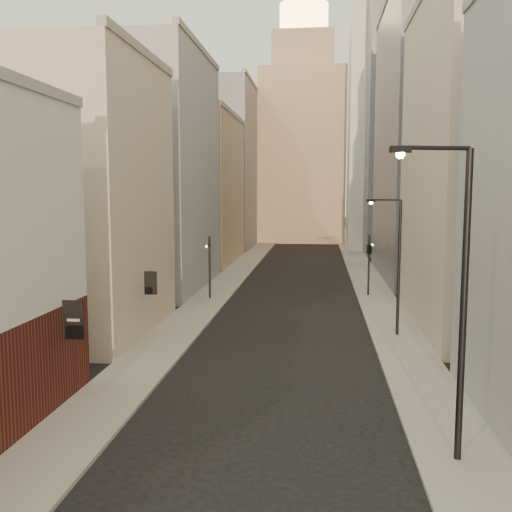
{
  "coord_description": "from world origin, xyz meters",
  "views": [
    {
      "loc": [
        1.92,
        -6.27,
        8.46
      ],
      "look_at": [
        -1.26,
        22.42,
        5.15
      ],
      "focal_mm": 40.0,
      "sensor_mm": 36.0,
      "label": 1
    }
  ],
  "objects_px": {
    "streetlamp_near": "(457,287)",
    "streetlamp_mid": "(396,259)",
    "clock_tower": "(303,136)",
    "traffic_light_left": "(209,255)",
    "white_tower": "(377,119)",
    "traffic_light_right": "(369,248)"
  },
  "relations": [
    {
      "from": "streetlamp_near",
      "to": "streetlamp_mid",
      "type": "distance_m",
      "value": 15.8
    },
    {
      "from": "streetlamp_near",
      "to": "clock_tower",
      "type": "bearing_deg",
      "value": 79.94
    },
    {
      "from": "clock_tower",
      "to": "traffic_light_left",
      "type": "height_order",
      "value": "clock_tower"
    },
    {
      "from": "clock_tower",
      "to": "white_tower",
      "type": "distance_m",
      "value": 17.83
    },
    {
      "from": "clock_tower",
      "to": "streetlamp_mid",
      "type": "bearing_deg",
      "value": -83.57
    },
    {
      "from": "white_tower",
      "to": "streetlamp_near",
      "type": "xyz_separation_m",
      "value": [
        -3.94,
        -66.8,
        -13.03
      ]
    },
    {
      "from": "traffic_light_left",
      "to": "traffic_light_right",
      "type": "distance_m",
      "value": 12.69
    },
    {
      "from": "traffic_light_right",
      "to": "streetlamp_mid",
      "type": "bearing_deg",
      "value": 80.39
    },
    {
      "from": "streetlamp_near",
      "to": "streetlamp_mid",
      "type": "relative_size",
      "value": 1.22
    },
    {
      "from": "traffic_light_right",
      "to": "traffic_light_left",
      "type": "bearing_deg",
      "value": 1.04
    },
    {
      "from": "streetlamp_near",
      "to": "traffic_light_left",
      "type": "relative_size",
      "value": 1.95
    },
    {
      "from": "streetlamp_mid",
      "to": "clock_tower",
      "type": "bearing_deg",
      "value": 121.04
    },
    {
      "from": "white_tower",
      "to": "traffic_light_right",
      "type": "height_order",
      "value": "white_tower"
    },
    {
      "from": "streetlamp_mid",
      "to": "traffic_light_left",
      "type": "relative_size",
      "value": 1.6
    },
    {
      "from": "streetlamp_near",
      "to": "traffic_light_right",
      "type": "height_order",
      "value": "streetlamp_near"
    },
    {
      "from": "clock_tower",
      "to": "traffic_light_left",
      "type": "bearing_deg",
      "value": -95.65
    },
    {
      "from": "white_tower",
      "to": "traffic_light_right",
      "type": "distance_m",
      "value": 41.4
    },
    {
      "from": "clock_tower",
      "to": "white_tower",
      "type": "bearing_deg",
      "value": -51.84
    },
    {
      "from": "clock_tower",
      "to": "traffic_light_right",
      "type": "relative_size",
      "value": 8.98
    },
    {
      "from": "white_tower",
      "to": "traffic_light_left",
      "type": "distance_m",
      "value": 46.91
    },
    {
      "from": "streetlamp_mid",
      "to": "traffic_light_right",
      "type": "bearing_deg",
      "value": 116.51
    },
    {
      "from": "streetlamp_mid",
      "to": "traffic_light_right",
      "type": "distance_m",
      "value": 12.56
    }
  ]
}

